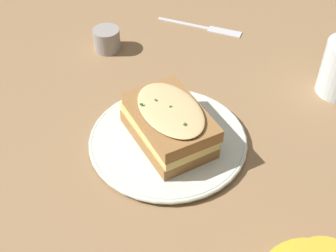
{
  "coord_description": "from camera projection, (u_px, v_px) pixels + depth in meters",
  "views": [
    {
      "loc": [
        -0.11,
        -0.5,
        0.54
      ],
      "look_at": [
        0.01,
        0.01,
        0.04
      ],
      "focal_mm": 50.0,
      "sensor_mm": 36.0,
      "label": 1
    }
  ],
  "objects": [
    {
      "name": "condiment_pot",
      "position": [
        107.0,
        40.0,
        0.93
      ],
      "size": [
        0.05,
        0.05,
        0.04
      ],
      "primitive_type": "cylinder",
      "color": "gray",
      "rests_on": "ground_plane"
    },
    {
      "name": "sandwich",
      "position": [
        169.0,
        124.0,
        0.72
      ],
      "size": [
        0.13,
        0.17,
        0.07
      ],
      "rotation": [
        0.0,
        0.0,
        4.98
      ],
      "color": "olive",
      "rests_on": "dinner_plate"
    },
    {
      "name": "ground_plane",
      "position": [
        160.0,
        148.0,
        0.74
      ],
      "size": [
        2.4,
        2.4,
        0.0
      ],
      "primitive_type": "plane",
      "color": "olive"
    },
    {
      "name": "fork",
      "position": [
        209.0,
        28.0,
        0.99
      ],
      "size": [
        0.16,
        0.12,
        0.0
      ],
      "rotation": [
        0.0,
        0.0,
        4.1
      ],
      "color": "silver",
      "rests_on": "ground_plane"
    },
    {
      "name": "dinner_plate",
      "position": [
        168.0,
        141.0,
        0.74
      ],
      "size": [
        0.25,
        0.25,
        0.01
      ],
      "color": "silver",
      "rests_on": "ground_plane"
    }
  ]
}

